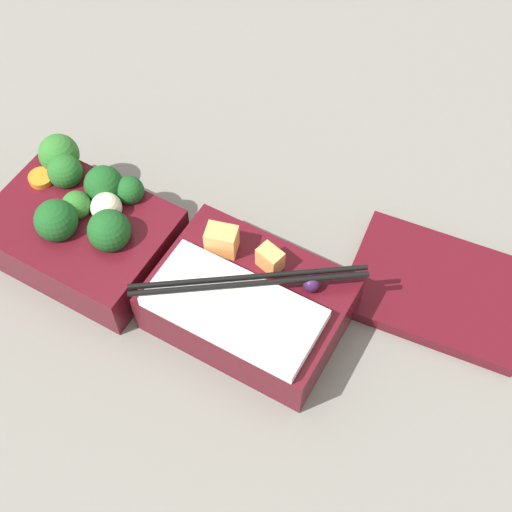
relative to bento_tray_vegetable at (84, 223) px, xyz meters
The scene contains 4 objects.
ground_plane 0.09m from the bento_tray_vegetable, ahead, with size 3.00×3.00×0.00m, color slate.
bento_tray_vegetable is the anchor object (origin of this frame).
bento_tray_rice 0.18m from the bento_tray_vegetable, ahead, with size 0.18×0.13×0.08m.
bento_lid 0.35m from the bento_tray_vegetable, 19.99° to the left, with size 0.17×0.12×0.01m, color #510F19.
Camera 1 is at (0.26, -0.27, 0.59)m, focal length 50.00 mm.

